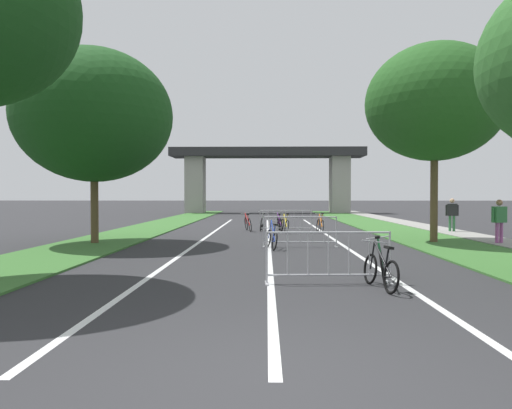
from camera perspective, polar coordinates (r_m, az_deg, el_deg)
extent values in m
plane|color=#2B2B2D|center=(4.75, 2.39, -20.80)|extent=(300.00, 300.00, 0.00)
cube|color=#386B2D|center=(26.09, -12.45, -2.73)|extent=(3.01, 51.05, 0.05)
cube|color=#386B2D|center=(26.13, 15.35, -2.74)|extent=(3.01, 51.05, 0.05)
cube|color=gray|center=(26.79, 20.17, -2.64)|extent=(1.62, 51.05, 0.08)
cube|color=silver|center=(19.25, 1.52, -4.13)|extent=(0.14, 29.53, 0.01)
cube|color=silver|center=(19.44, 9.28, -4.10)|extent=(0.14, 29.53, 0.01)
cube|color=silver|center=(19.41, -6.24, -4.09)|extent=(0.14, 29.53, 0.01)
cube|color=#2D2D30|center=(46.78, 1.37, 6.30)|extent=(18.97, 3.58, 0.84)
cube|color=#9E9B93|center=(47.13, -7.37, 2.35)|extent=(1.79, 2.40, 5.56)
cube|color=#9E9B93|center=(47.16, 10.10, 2.34)|extent=(1.79, 2.40, 5.56)
cylinder|color=brown|center=(17.99, -18.99, -0.53)|extent=(0.27, 0.27, 2.53)
ellipsoid|color=#194719|center=(18.21, -19.06, 10.15)|extent=(5.63, 5.63, 4.79)
cylinder|color=brown|center=(18.56, 20.78, 0.68)|extent=(0.27, 0.27, 3.29)
ellipsoid|color=#23561E|center=(18.87, 20.85, 11.48)|extent=(5.04, 5.04, 4.29)
cylinder|color=#ADADB2|center=(9.41, 1.31, -6.48)|extent=(0.04, 0.04, 1.05)
cube|color=#ADADB2|center=(9.49, 1.31, -9.54)|extent=(0.08, 0.44, 0.03)
cylinder|color=#ADADB2|center=(9.83, 15.91, -6.20)|extent=(0.04, 0.04, 1.05)
cube|color=#ADADB2|center=(9.91, 15.89, -9.12)|extent=(0.08, 0.44, 0.03)
cylinder|color=#ADADB2|center=(9.49, 8.78, -3.36)|extent=(2.46, 0.15, 0.04)
cylinder|color=#ADADB2|center=(9.59, 8.77, -8.43)|extent=(2.46, 0.15, 0.04)
cylinder|color=#ADADB2|center=(9.42, 3.82, -5.92)|extent=(0.02, 0.02, 0.87)
cylinder|color=#ADADB2|center=(9.47, 6.31, -5.89)|extent=(0.02, 0.02, 0.87)
cylinder|color=#ADADB2|center=(9.53, 8.78, -5.85)|extent=(0.02, 0.02, 0.87)
cylinder|color=#ADADB2|center=(9.61, 11.20, -5.80)|extent=(0.02, 0.02, 0.87)
cylinder|color=#ADADB2|center=(9.71, 13.58, -5.74)|extent=(0.02, 0.02, 0.87)
cylinder|color=#ADADB2|center=(16.10, 0.96, -3.30)|extent=(0.04, 0.04, 1.05)
cube|color=#ADADB2|center=(16.15, 0.95, -5.11)|extent=(0.07, 0.44, 0.03)
cylinder|color=#ADADB2|center=(16.21, 9.71, -3.29)|extent=(0.04, 0.04, 1.05)
cube|color=#ADADB2|center=(16.26, 9.71, -5.08)|extent=(0.07, 0.44, 0.03)
cylinder|color=#ADADB2|center=(16.08, 5.35, -1.51)|extent=(2.47, 0.11, 0.04)
cylinder|color=#ADADB2|center=(16.14, 5.35, -4.53)|extent=(2.47, 0.11, 0.04)
cylinder|color=#ADADB2|center=(16.09, 2.42, -2.99)|extent=(0.02, 0.02, 0.87)
cylinder|color=#ADADB2|center=(16.09, 3.89, -2.99)|extent=(0.02, 0.02, 0.87)
cylinder|color=#ADADB2|center=(16.10, 5.35, -2.99)|extent=(0.02, 0.02, 0.87)
cylinder|color=#ADADB2|center=(16.13, 6.81, -2.99)|extent=(0.02, 0.02, 0.87)
cylinder|color=#ADADB2|center=(16.16, 8.26, -2.98)|extent=(0.02, 0.02, 0.87)
cylinder|color=#ADADB2|center=(22.73, 0.48, -2.01)|extent=(0.04, 0.04, 1.05)
cube|color=#ADADB2|center=(22.76, 0.48, -3.29)|extent=(0.07, 0.44, 0.03)
cylinder|color=#ADADB2|center=(22.77, 6.69, -2.01)|extent=(0.04, 0.04, 1.05)
cube|color=#ADADB2|center=(22.80, 6.69, -3.29)|extent=(0.07, 0.44, 0.03)
cylinder|color=#ADADB2|center=(22.69, 3.59, -0.74)|extent=(2.47, 0.10, 0.04)
cylinder|color=#ADADB2|center=(22.74, 3.59, -2.88)|extent=(2.47, 0.10, 0.04)
cylinder|color=#ADADB2|center=(22.71, 1.52, -1.78)|extent=(0.02, 0.02, 0.87)
cylinder|color=#ADADB2|center=(22.71, 2.55, -1.78)|extent=(0.02, 0.02, 0.87)
cylinder|color=#ADADB2|center=(22.71, 3.59, -1.78)|extent=(0.02, 0.02, 0.87)
cylinder|color=#ADADB2|center=(22.72, 4.63, -1.79)|extent=(0.02, 0.02, 0.87)
cylinder|color=#ADADB2|center=(22.74, 5.66, -1.78)|extent=(0.02, 0.02, 0.87)
torus|color=black|center=(15.02, 2.28, -4.46)|extent=(0.25, 0.63, 0.61)
torus|color=black|center=(16.00, 1.53, -4.12)|extent=(0.25, 0.63, 0.61)
cylinder|color=#1E389E|center=(15.47, 2.07, -3.16)|extent=(0.14, 0.98, 0.65)
cylinder|color=#1E389E|center=(15.29, 2.18, -3.49)|extent=(0.14, 0.10, 0.56)
cylinder|color=#1E389E|center=(15.18, 2.14, -4.49)|extent=(0.10, 0.32, 0.07)
cylinder|color=#1E389E|center=(15.96, 1.70, -3.03)|extent=(0.14, 0.07, 0.62)
cube|color=black|center=(15.24, 2.36, -2.46)|extent=(0.15, 0.26, 0.06)
cylinder|color=#99999E|center=(15.92, 1.88, -1.94)|extent=(0.44, 0.11, 0.09)
torus|color=black|center=(23.82, 0.82, -2.29)|extent=(0.18, 0.71, 0.70)
torus|color=black|center=(22.75, 0.63, -2.45)|extent=(0.18, 0.71, 0.70)
cylinder|color=silver|center=(23.29, 0.84, -1.65)|extent=(0.06, 1.05, 0.61)
cylinder|color=silver|center=(23.50, 0.85, -1.78)|extent=(0.14, 0.12, 0.56)
cylinder|color=silver|center=(23.65, 0.79, -2.37)|extent=(0.06, 0.35, 0.08)
cylinder|color=silver|center=(22.76, 0.75, -1.72)|extent=(0.13, 0.09, 0.59)
cube|color=black|center=(23.52, 0.96, -1.11)|extent=(0.12, 0.25, 0.06)
cylinder|color=#99999E|center=(22.77, 0.86, -0.99)|extent=(0.47, 0.06, 0.10)
torus|color=black|center=(22.63, 3.05, -2.51)|extent=(0.17, 0.67, 0.67)
torus|color=black|center=(23.67, 2.75, -2.35)|extent=(0.17, 0.67, 0.67)
cylinder|color=#662884|center=(23.11, 2.83, -1.73)|extent=(0.19, 1.02, 0.60)
cylinder|color=#662884|center=(22.91, 2.90, -1.89)|extent=(0.11, 0.13, 0.56)
cylinder|color=#662884|center=(22.80, 3.01, -2.55)|extent=(0.05, 0.34, 0.08)
cylinder|color=#662884|center=(23.63, 2.68, -1.67)|extent=(0.10, 0.10, 0.57)
cube|color=black|center=(22.86, 2.84, -1.20)|extent=(0.13, 0.25, 0.06)
cylinder|color=#99999E|center=(23.59, 2.62, -0.99)|extent=(0.44, 0.07, 0.08)
torus|color=black|center=(22.01, 8.03, -2.67)|extent=(0.15, 0.64, 0.63)
torus|color=black|center=(22.98, 7.54, -2.51)|extent=(0.15, 0.64, 0.63)
cylinder|color=orange|center=(22.46, 7.86, -1.89)|extent=(0.06, 0.95, 0.58)
cylinder|color=orange|center=(22.28, 7.95, -1.91)|extent=(0.12, 0.11, 0.65)
cylinder|color=orange|center=(22.17, 7.94, -2.70)|extent=(0.06, 0.32, 0.07)
cylinder|color=orange|center=(22.94, 7.62, -1.83)|extent=(0.10, 0.09, 0.55)
cube|color=black|center=(22.24, 8.06, -1.08)|extent=(0.12, 0.25, 0.06)
cylinder|color=#99999E|center=(22.91, 7.70, -1.15)|extent=(0.43, 0.06, 0.07)
torus|color=black|center=(9.71, 15.05, -7.43)|extent=(0.29, 0.68, 0.66)
torus|color=black|center=(10.72, 15.00, -6.61)|extent=(0.29, 0.68, 0.66)
cylinder|color=#1E7238|center=(10.16, 14.80, -5.59)|extent=(0.19, 0.99, 0.55)
cylinder|color=#1E7238|center=(9.96, 14.79, -5.65)|extent=(0.16, 0.09, 0.64)
cylinder|color=#1E7238|center=(9.87, 15.06, -7.43)|extent=(0.11, 0.33, 0.08)
cylinder|color=#1E7238|center=(10.67, 14.79, -5.27)|extent=(0.13, 0.07, 0.52)
cube|color=black|center=(9.89, 14.51, -3.85)|extent=(0.16, 0.26, 0.07)
cylinder|color=#99999E|center=(10.62, 14.58, -3.90)|extent=(0.51, 0.15, 0.11)
torus|color=black|center=(22.65, -0.74, -2.51)|extent=(0.25, 0.67, 0.66)
torus|color=black|center=(23.72, -1.21, -2.35)|extent=(0.25, 0.67, 0.66)
cylinder|color=red|center=(23.14, -1.05, -1.77)|extent=(0.33, 1.02, 0.57)
cylinder|color=red|center=(22.94, -0.94, -1.90)|extent=(0.10, 0.14, 0.56)
cylinder|color=red|center=(22.83, -0.81, -2.54)|extent=(0.10, 0.35, 0.08)
cylinder|color=red|center=(23.67, -1.27, -1.70)|extent=(0.10, 0.11, 0.54)
cube|color=black|center=(22.88, -1.01, -1.21)|extent=(0.15, 0.26, 0.06)
cylinder|color=#99999E|center=(23.63, -1.34, -1.06)|extent=(0.42, 0.12, 0.08)
torus|color=black|center=(21.71, 3.75, -2.69)|extent=(0.28, 0.66, 0.64)
torus|color=black|center=(22.65, 3.15, -2.53)|extent=(0.28, 0.66, 0.64)
cylinder|color=gold|center=(22.15, 3.58, -1.91)|extent=(0.14, 0.94, 0.58)
cylinder|color=gold|center=(21.97, 3.69, -1.96)|extent=(0.16, 0.09, 0.63)
cylinder|color=gold|center=(21.86, 3.64, -2.73)|extent=(0.10, 0.31, 0.08)
cylinder|color=gold|center=(22.62, 3.28, -1.84)|extent=(0.14, 0.07, 0.55)
cube|color=black|center=(21.94, 3.85, -1.15)|extent=(0.15, 0.26, 0.07)
cylinder|color=#99999E|center=(22.60, 3.41, -1.15)|extent=(0.47, 0.12, 0.11)
torus|color=black|center=(8.84, 16.09, -8.47)|extent=(0.22, 0.62, 0.61)
torus|color=black|center=(9.71, 13.69, -7.58)|extent=(0.22, 0.62, 0.61)
cylinder|color=black|center=(9.22, 15.09, -6.35)|extent=(0.13, 0.94, 0.58)
cylinder|color=black|center=(9.06, 15.52, -6.76)|extent=(0.13, 0.11, 0.55)
cylinder|color=black|center=(8.98, 15.66, -8.46)|extent=(0.09, 0.31, 0.07)
cylinder|color=black|center=(9.67, 13.94, -6.00)|extent=(0.11, 0.08, 0.55)
cube|color=black|center=(9.01, 15.81, -5.05)|extent=(0.14, 0.25, 0.06)
cylinder|color=#99999E|center=(9.62, 14.18, -4.40)|extent=(0.52, 0.12, 0.09)
cylinder|color=#994C8C|center=(18.76, 27.18, -3.18)|extent=(0.12, 0.12, 0.80)
cylinder|color=#994C8C|center=(18.87, 27.59, -3.16)|extent=(0.12, 0.12, 0.80)
cube|color=#33723F|center=(18.78, 27.41, -1.08)|extent=(0.48, 0.36, 0.57)
cylinder|color=#33723F|center=(18.63, 26.82, -1.18)|extent=(0.09, 0.09, 0.51)
cylinder|color=#33723F|center=(18.94, 27.98, -1.16)|extent=(0.09, 0.09, 0.51)
sphere|color=#936B4C|center=(18.77, 27.42, 0.21)|extent=(0.22, 0.22, 0.22)
cylinder|color=#33723F|center=(23.89, 22.46, -2.24)|extent=(0.12, 0.12, 0.80)
cylinder|color=#33723F|center=(23.93, 22.87, -2.23)|extent=(0.12, 0.12, 0.80)
cube|color=#262628|center=(23.88, 22.68, -0.59)|extent=(0.48, 0.34, 0.57)
cylinder|color=#262628|center=(23.84, 22.09, -0.66)|extent=(0.09, 0.09, 0.51)
cylinder|color=#262628|center=(23.93, 23.26, -0.66)|extent=(0.09, 0.09, 0.51)
sphere|color=tan|center=(23.87, 22.68, 0.43)|extent=(0.22, 0.22, 0.22)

